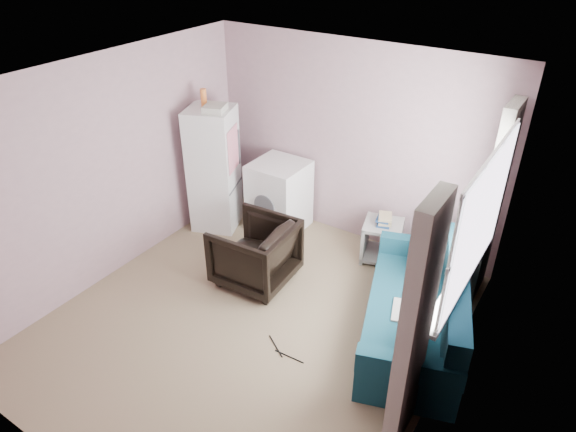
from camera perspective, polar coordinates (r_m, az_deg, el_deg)
name	(u,v)px	position (r m, az deg, el deg)	size (l,w,h in m)	color
room	(250,219)	(4.73, -4.22, -0.36)	(3.84, 4.24, 2.54)	#8C785C
armchair	(255,250)	(5.79, -3.70, -3.76)	(0.81, 0.76, 0.83)	black
fridge	(214,169)	(6.72, -8.23, 5.23)	(0.72, 0.72, 1.86)	silver
washing_machine	(279,195)	(6.74, -0.99, 2.39)	(0.67, 0.68, 0.94)	silver
side_table	(382,238)	(6.30, 10.43, -2.46)	(0.56, 0.56, 0.62)	gray
sofa	(419,315)	(5.23, 14.39, -10.62)	(1.42, 2.11, 0.86)	#113E4D
window_dressing	(461,256)	(4.73, 18.66, -4.26)	(0.17, 2.62, 2.18)	white
floor_cables	(282,351)	(5.16, -0.62, -14.79)	(0.48, 0.18, 0.01)	black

